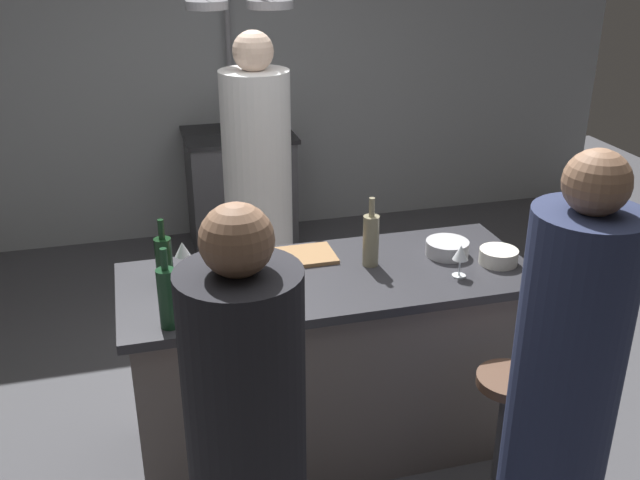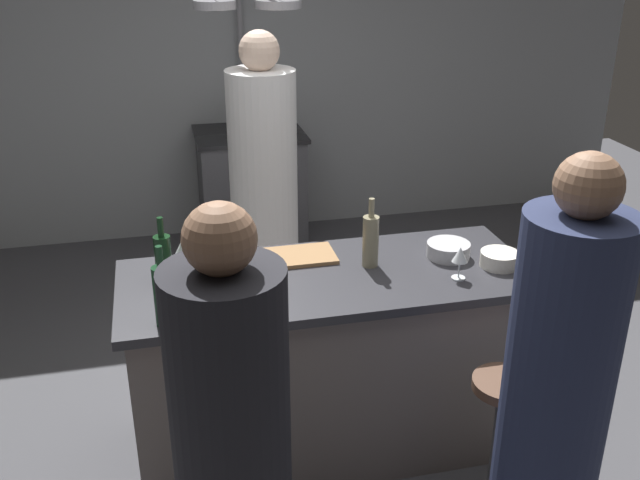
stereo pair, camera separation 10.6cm
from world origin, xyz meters
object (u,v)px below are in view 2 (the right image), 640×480
at_px(wine_glass_by_chef, 182,249).
at_px(mixing_bowl_ceramic, 500,259).
at_px(wine_bottle_green, 163,294).
at_px(guest_right, 553,413).
at_px(mixing_bowl_wooden, 253,278).
at_px(stove_range, 251,189).
at_px(wine_bottle_white, 371,240).
at_px(pepper_mill, 221,276).
at_px(wine_glass_near_left_guest, 460,256).
at_px(mixing_bowl_steel, 448,250).
at_px(cutting_board, 300,256).
at_px(wine_bottle_red, 163,257).
at_px(wine_glass_near_right_guest, 222,252).
at_px(chef, 264,205).
at_px(bar_stool_right, 498,444).
at_px(guest_left, 234,477).

height_order(wine_glass_by_chef, mixing_bowl_ceramic, wine_glass_by_chef).
relative_size(wine_bottle_green, mixing_bowl_ceramic, 1.88).
height_order(guest_right, wine_bottle_green, guest_right).
bearing_deg(mixing_bowl_wooden, stove_range, 82.36).
relative_size(wine_bottle_white, mixing_bowl_ceramic, 1.85).
bearing_deg(pepper_mill, mixing_bowl_wooden, 34.75).
height_order(wine_glass_near_left_guest, mixing_bowl_steel, wine_glass_near_left_guest).
bearing_deg(wine_glass_by_chef, guest_right, -45.00).
distance_m(guest_right, pepper_mill, 1.34).
bearing_deg(wine_bottle_white, cutting_board, 152.65).
distance_m(guest_right, cutting_board, 1.33).
relative_size(guest_right, pepper_mill, 8.08).
bearing_deg(wine_bottle_green, wine_bottle_red, 88.20).
bearing_deg(wine_glass_by_chef, wine_glass_near_right_guest, -23.59).
bearing_deg(wine_bottle_red, wine_glass_near_left_guest, -12.27).
bearing_deg(mixing_bowl_steel, chef, 123.84).
distance_m(mixing_bowl_wooden, mixing_bowl_ceramic, 1.10).
bearing_deg(bar_stool_right, wine_bottle_red, 149.96).
height_order(pepper_mill, wine_bottle_green, wine_bottle_green).
relative_size(bar_stool_right, wine_glass_near_left_guest, 4.66).
bearing_deg(guest_right, cutting_board, 118.37).
relative_size(pepper_mill, wine_glass_near_left_guest, 1.44).
distance_m(stove_range, mixing_bowl_wooden, 2.54).
bearing_deg(pepper_mill, mixing_bowl_steel, 9.34).
bearing_deg(wine_bottle_white, mixing_bowl_steel, 1.07).
xyz_separation_m(pepper_mill, wine_glass_near_right_guest, (0.03, 0.23, 0.00)).
distance_m(guest_left, wine_bottle_red, 1.15).
distance_m(chef, guest_right, 2.15).
bearing_deg(mixing_bowl_steel, wine_bottle_white, -178.93).
bearing_deg(wine_glass_by_chef, pepper_mill, -66.02).
relative_size(cutting_board, wine_bottle_green, 0.99).
bearing_deg(wine_glass_by_chef, wine_bottle_white, -9.47).
bearing_deg(chef, wine_glass_near_right_guest, -109.00).
distance_m(cutting_board, wine_bottle_red, 0.62).
xyz_separation_m(chef, guest_right, (0.65, -2.04, -0.05)).
relative_size(wine_bottle_white, mixing_bowl_wooden, 1.78).
bearing_deg(guest_right, wine_glass_near_right_guest, 132.43).
distance_m(chef, mixing_bowl_wooden, 1.13).
bearing_deg(wine_bottle_green, mixing_bowl_steel, 14.07).
bearing_deg(pepper_mill, stove_range, 79.60).
distance_m(chef, wine_glass_near_left_guest, 1.41).
distance_m(pepper_mill, wine_glass_by_chef, 0.33).
distance_m(bar_stool_right, wine_bottle_red, 1.57).
bearing_deg(bar_stool_right, guest_left, -160.51).
xyz_separation_m(mixing_bowl_steel, mixing_bowl_wooden, (-0.91, -0.08, -0.00)).
distance_m(stove_range, guest_right, 3.48).
distance_m(bar_stool_right, mixing_bowl_steel, 0.88).
relative_size(guest_right, wine_bottle_red, 5.84).
height_order(stove_range, wine_bottle_red, wine_bottle_red).
height_order(cutting_board, wine_bottle_red, wine_bottle_red).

